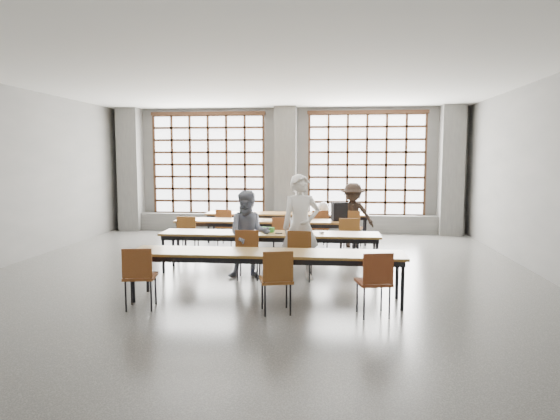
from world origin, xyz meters
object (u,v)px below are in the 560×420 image
(chair_front_left, at_px, (248,249))
(green_box, at_px, (268,230))
(laptop_back, at_px, (340,211))
(chair_near_mid, at_px, (277,275))
(chair_mid_left, at_px, (188,232))
(mouse, at_px, (322,233))
(chair_back_mid, at_px, (319,225))
(student_female, at_px, (249,235))
(chair_mid_centre, at_px, (282,233))
(desk_row_b, at_px, (266,223))
(desk_row_d, at_px, (267,256))
(desk_row_a, at_px, (287,216))
(desk_row_c, at_px, (270,236))
(chair_near_right, at_px, (375,277))
(laptop_front, at_px, (300,229))
(plastic_bag, at_px, (323,207))
(chair_mid_right, at_px, (349,234))
(chair_back_left, at_px, (226,223))
(phone, at_px, (279,233))
(backpack, at_px, (339,212))
(chair_back_right, at_px, (352,225))
(chair_front_right, at_px, (300,250))
(student_male, at_px, (301,227))
(student_back, at_px, (353,215))
(red_pouch, at_px, (140,273))

(chair_front_left, relative_size, green_box, 3.52)
(laptop_back, bearing_deg, chair_near_mid, -99.20)
(chair_mid_left, xyz_separation_m, mouse, (2.85, -1.23, 0.21))
(chair_back_mid, distance_m, student_female, 3.36)
(chair_mid_centre, relative_size, mouse, 8.98)
(chair_mid_centre, relative_size, chair_front_left, 1.00)
(desk_row_b, xyz_separation_m, desk_row_d, (0.48, -3.69, 0.00))
(desk_row_a, relative_size, desk_row_c, 1.00)
(chair_mid_left, relative_size, chair_near_right, 1.00)
(laptop_front, height_order, plastic_bag, plastic_bag)
(chair_back_mid, distance_m, plastic_bag, 0.76)
(chair_front_left, xyz_separation_m, student_female, (-0.00, 0.13, 0.23))
(chair_mid_centre, height_order, chair_front_left, same)
(chair_mid_right, distance_m, chair_near_mid, 3.85)
(chair_mid_left, bearing_deg, green_box, -31.49)
(chair_mid_centre, bearing_deg, chair_front_left, -102.30)
(chair_front_left, xyz_separation_m, green_box, (0.25, 0.71, 0.24))
(desk_row_b, bearing_deg, chair_back_left, 143.37)
(chair_back_mid, height_order, phone, chair_back_mid)
(desk_row_b, height_order, student_female, student_female)
(desk_row_c, height_order, chair_front_left, chair_front_left)
(chair_back_mid, distance_m, chair_near_right, 5.20)
(desk_row_a, distance_m, desk_row_b, 1.47)
(desk_row_b, xyz_separation_m, chair_mid_left, (-1.60, -0.63, -0.13))
(desk_row_b, xyz_separation_m, chair_mid_right, (1.79, -0.63, -0.13))
(phone, bearing_deg, desk_row_d, -89.95)
(phone, bearing_deg, chair_near_right, -57.44)
(student_female, bearing_deg, chair_mid_centre, 69.55)
(phone, height_order, backpack, backpack)
(chair_near_mid, bearing_deg, desk_row_d, 109.26)
(chair_back_right, xyz_separation_m, chair_mid_centre, (-1.51, -1.44, 0.00))
(chair_mid_left, relative_size, phone, 6.77)
(student_female, bearing_deg, chair_front_right, -15.39)
(desk_row_d, height_order, student_male, student_male)
(student_back, distance_m, phone, 3.22)
(phone, bearing_deg, plastic_bag, 77.71)
(chair_front_right, xyz_separation_m, plastic_bag, (0.33, 3.95, 0.34))
(phone, bearing_deg, student_female, -140.19)
(chair_mid_left, bearing_deg, desk_row_a, 46.99)
(chair_back_right, bearing_deg, desk_row_c, -121.31)
(chair_front_left, relative_size, red_pouch, 4.40)
(chair_front_left, bearing_deg, backpack, 57.68)
(laptop_back, bearing_deg, student_female, -113.03)
(desk_row_a, xyz_separation_m, phone, (0.15, -3.38, 0.07))
(chair_back_mid, height_order, laptop_back, laptop_back)
(desk_row_c, relative_size, backpack, 10.00)
(chair_front_right, bearing_deg, desk_row_a, 98.32)
(chair_back_right, bearing_deg, chair_mid_right, -94.81)
(green_box, bearing_deg, chair_front_right, -47.63)
(phone, distance_m, backpack, 2.29)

